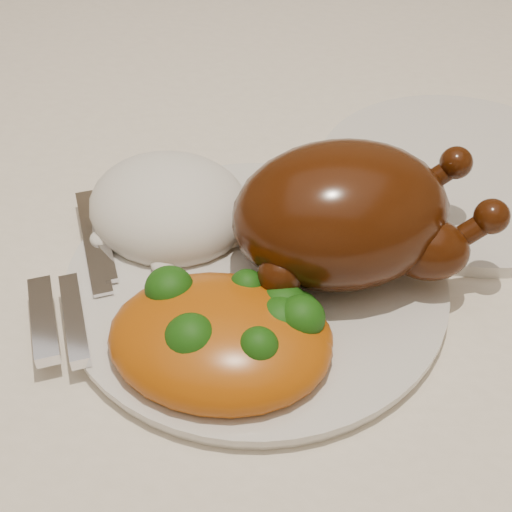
% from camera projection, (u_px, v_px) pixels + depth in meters
% --- Properties ---
extents(dining_table, '(1.60, 0.90, 0.76)m').
position_uv_depth(dining_table, '(198.00, 309.00, 0.65)').
color(dining_table, brown).
rests_on(dining_table, floor).
extents(tablecloth, '(1.73, 1.03, 0.18)m').
position_uv_depth(tablecloth, '(193.00, 250.00, 0.59)').
color(tablecloth, white).
rests_on(tablecloth, dining_table).
extents(dinner_plate, '(0.34, 0.34, 0.01)m').
position_uv_depth(dinner_plate, '(256.00, 282.00, 0.52)').
color(dinner_plate, silver).
rests_on(dinner_plate, tablecloth).
extents(side_plate, '(0.29, 0.29, 0.01)m').
position_uv_depth(side_plate, '(460.00, 174.00, 0.61)').
color(side_plate, silver).
rests_on(side_plate, tablecloth).
extents(roast_chicken, '(0.20, 0.17, 0.10)m').
position_uv_depth(roast_chicken, '(347.00, 214.00, 0.49)').
color(roast_chicken, '#401906').
rests_on(roast_chicken, dinner_plate).
extents(rice_mound, '(0.16, 0.15, 0.07)m').
position_uv_depth(rice_mound, '(169.00, 207.00, 0.55)').
color(rice_mound, white).
rests_on(rice_mound, dinner_plate).
extents(mac_and_cheese, '(0.15, 0.12, 0.06)m').
position_uv_depth(mac_and_cheese, '(232.00, 335.00, 0.46)').
color(mac_and_cheese, '#B94A0B').
rests_on(mac_and_cheese, dinner_plate).
extents(cutlery, '(0.08, 0.18, 0.01)m').
position_uv_depth(cutlery, '(74.00, 292.00, 0.49)').
color(cutlery, silver).
rests_on(cutlery, dinner_plate).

